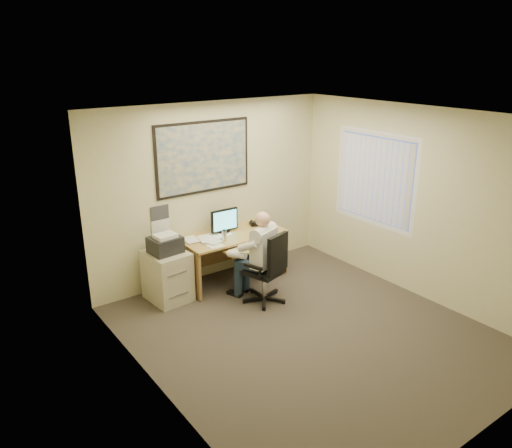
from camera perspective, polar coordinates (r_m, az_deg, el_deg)
room_shell at (r=5.90m, az=6.46°, el=-1.05°), size 4.00×4.50×2.70m
desk at (r=7.86m, az=-0.75°, el=-2.73°), size 1.60×0.97×1.11m
world_map at (r=7.41m, az=-6.00°, el=7.59°), size 1.56×0.03×1.06m
wall_calendar at (r=7.30m, az=-10.89°, el=0.48°), size 0.28×0.01×0.42m
window_blinds at (r=7.74m, az=13.38°, el=5.03°), size 0.06×1.40×1.30m
filing_cabinet at (r=7.19m, az=-10.13°, el=-5.37°), size 0.57×0.66×1.00m
office_chair at (r=7.04m, az=1.07°, el=-6.69°), size 0.78×0.78×1.05m
person at (r=6.95m, az=0.80°, el=-3.80°), size 0.79×0.93×1.32m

